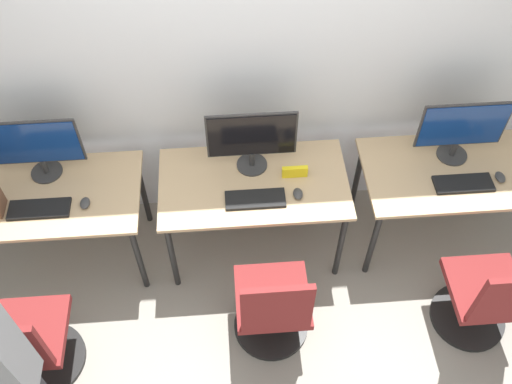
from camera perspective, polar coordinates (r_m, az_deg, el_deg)
name	(u,v)px	position (r m, az deg, el deg)	size (l,w,h in m)	color
ground_plane	(257,284)	(3.96, 0.15, -9.15)	(20.00, 20.00, 0.00)	gray
wall_back	(247,46)	(3.40, -0.86, 14.43)	(12.00, 0.05, 2.80)	silver
desk_left	(46,202)	(3.80, -20.23, -0.97)	(1.19, 0.66, 0.70)	tan
monitor_left	(36,146)	(3.68, -21.18, 4.30)	(0.55, 0.20, 0.45)	#2D2D2D
keyboard_left	(39,209)	(3.67, -20.85, -1.59)	(0.37, 0.14, 0.02)	black
mouse_left	(85,203)	(3.60, -16.73, -1.07)	(0.06, 0.09, 0.03)	#333333
office_chair_left	(29,346)	(3.63, -21.75, -14.09)	(0.48, 0.48, 0.87)	black
desk_center	(254,190)	(3.63, -0.24, 0.21)	(1.19, 0.66, 0.70)	tan
monitor_center	(252,139)	(3.48, -0.43, 5.35)	(0.55, 0.20, 0.45)	#2D2D2D
keyboard_center	(255,199)	(3.47, -0.07, -0.72)	(0.37, 0.14, 0.02)	black
mouse_center	(298,194)	(3.50, 4.22, -0.18)	(0.06, 0.09, 0.03)	#333333
office_chair_center	(273,309)	(3.49, 1.71, -11.62)	(0.48, 0.48, 0.87)	black
desk_right	(454,178)	(3.90, 19.19, 1.34)	(1.19, 0.66, 0.70)	tan
monitor_right	(462,129)	(3.76, 19.90, 5.98)	(0.55, 0.20, 0.45)	#2D2D2D
keyboard_right	(463,184)	(3.77, 20.02, 0.80)	(0.37, 0.14, 0.02)	black
mouse_right	(500,177)	(3.89, 23.23, 1.37)	(0.06, 0.09, 0.03)	#333333
office_chair_right	(486,300)	(3.78, 21.98, -10.01)	(0.48, 0.48, 0.87)	black
placard_center	(295,172)	(3.58, 3.90, 2.03)	(0.16, 0.03, 0.08)	yellow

